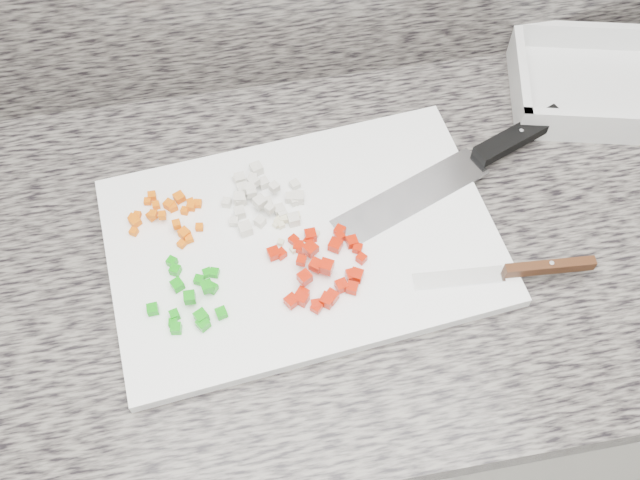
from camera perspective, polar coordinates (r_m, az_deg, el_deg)
The scene contains 11 objects.
cabinet at distance 1.37m, azimuth 1.42°, elevation -10.17°, with size 3.92×0.62×0.86m, color beige.
countertop at distance 0.96m, azimuth 1.99°, elevation -0.34°, with size 3.96×0.64×0.04m, color #656059.
cutting_board at distance 0.93m, azimuth -1.43°, elevation -0.07°, with size 0.50×0.33×0.02m, color white.
carrot_pile at distance 0.96m, azimuth -12.07°, elevation 2.00°, with size 0.10×0.09×0.02m.
onion_pile at distance 0.95m, azimuth -4.74°, elevation 3.33°, with size 0.11×0.11×0.03m.
green_pepper_pile at distance 0.89m, azimuth -10.29°, elevation -4.62°, with size 0.10×0.11×0.02m.
red_pepper_pile at distance 0.89m, azimuth 0.10°, elevation -2.28°, with size 0.13×0.12×0.03m.
garlic_pile at distance 0.93m, azimuth -2.25°, elevation 0.77°, with size 0.06×0.06×0.01m.
chef_knife at distance 1.02m, azimuth 12.95°, elevation 6.60°, with size 0.37×0.18×0.02m.
paring_knife at distance 0.93m, azimuth 16.20°, elevation -2.30°, with size 0.23×0.03×0.02m.
tray at distance 1.17m, azimuth 21.68°, elevation 11.38°, with size 0.31×0.25×0.06m.
Camera 1 is at (-0.12, 0.95, 1.70)m, focal length 40.00 mm.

